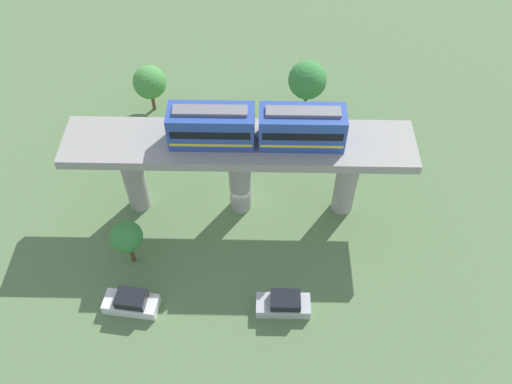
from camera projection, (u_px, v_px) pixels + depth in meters
name	position (u px, v px, depth m)	size (l,w,h in m)	color
ground_plane	(241.00, 205.00, 48.38)	(120.00, 120.00, 0.00)	#5B7A4C
viaduct	(239.00, 159.00, 43.63)	(5.20, 28.00, 8.27)	#999691
train	(257.00, 127.00, 40.82)	(2.64, 13.55, 3.24)	#2D4CA5
parked_car_silver	(284.00, 304.00, 41.22)	(1.82, 4.21, 1.76)	#B2B5BA
parked_car_white	(131.00, 303.00, 41.30)	(2.28, 4.38, 1.76)	white
tree_near_viaduct	(150.00, 82.00, 54.05)	(3.40, 3.40, 5.25)	brown
tree_mid_lot	(127.00, 237.00, 42.08)	(2.59, 2.59, 4.70)	brown
tree_far_corner	(307.00, 80.00, 53.53)	(3.90, 3.90, 5.98)	brown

